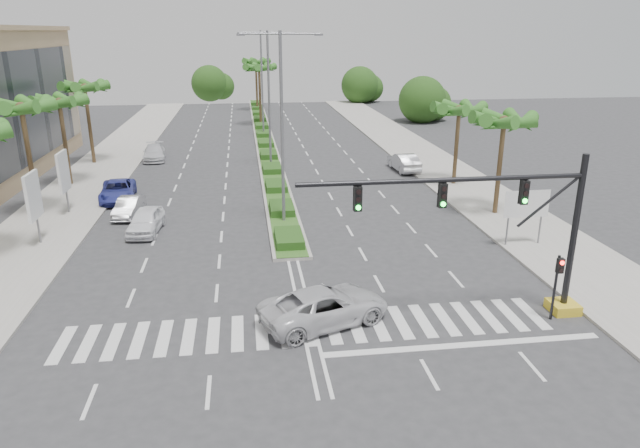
% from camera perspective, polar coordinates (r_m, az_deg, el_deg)
% --- Properties ---
extents(ground, '(160.00, 160.00, 0.00)m').
position_cam_1_polar(ground, '(24.59, -1.13, -10.39)').
color(ground, '#333335').
rests_on(ground, ground).
extents(footpath_right, '(6.00, 120.00, 0.15)m').
position_cam_1_polar(footpath_right, '(46.48, 14.86, 3.30)').
color(footpath_right, gray).
rests_on(footpath_right, ground).
extents(footpath_left, '(6.00, 120.00, 0.15)m').
position_cam_1_polar(footpath_left, '(44.88, -23.97, 1.74)').
color(footpath_left, gray).
rests_on(footpath_left, ground).
extents(median, '(2.20, 75.00, 0.20)m').
position_cam_1_polar(median, '(67.43, -5.61, 8.55)').
color(median, gray).
rests_on(median, ground).
extents(median_grass, '(1.80, 75.00, 0.04)m').
position_cam_1_polar(median_grass, '(67.41, -5.61, 8.65)').
color(median_grass, '#2A5A1E').
rests_on(median_grass, median).
extents(signal_gantry, '(12.60, 1.20, 7.20)m').
position_cam_1_polar(signal_gantry, '(25.77, 19.76, -1.69)').
color(signal_gantry, gold).
rests_on(signal_gantry, ground).
extents(pedestrian_signal, '(0.28, 0.36, 3.00)m').
position_cam_1_polar(pedestrian_signal, '(26.36, 22.66, -4.92)').
color(pedestrian_signal, black).
rests_on(pedestrian_signal, ground).
extents(direction_sign, '(2.70, 0.11, 3.40)m').
position_cam_1_polar(direction_sign, '(34.70, 19.94, 1.68)').
color(direction_sign, slate).
rests_on(direction_sign, ground).
extents(billboard_near, '(0.18, 2.10, 4.35)m').
position_cam_1_polar(billboard_near, '(36.59, -26.76, 2.46)').
color(billboard_near, slate).
rests_on(billboard_near, ground).
extents(billboard_far, '(0.18, 2.10, 4.35)m').
position_cam_1_polar(billboard_far, '(42.13, -24.28, 4.75)').
color(billboard_far, slate).
rests_on(billboard_far, ground).
extents(palm_left_mid, '(4.57, 4.68, 7.95)m').
position_cam_1_polar(palm_left_mid, '(42.07, -27.68, 9.99)').
color(palm_left_mid, brown).
rests_on(palm_left_mid, ground).
extents(palm_left_far, '(4.57, 4.68, 7.35)m').
position_cam_1_polar(palm_left_far, '(49.69, -24.60, 10.79)').
color(palm_left_far, brown).
rests_on(palm_left_far, ground).
extents(palm_left_end, '(4.57, 4.68, 7.75)m').
position_cam_1_polar(palm_left_end, '(57.33, -22.45, 12.31)').
color(palm_left_end, brown).
rests_on(palm_left_end, ground).
extents(palm_right_near, '(4.57, 4.68, 7.05)m').
position_cam_1_polar(palm_right_near, '(39.60, 17.91, 9.50)').
color(palm_right_near, brown).
rests_on(palm_right_near, ground).
extents(palm_right_far, '(4.57, 4.68, 6.75)m').
position_cam_1_polar(palm_right_far, '(46.91, 13.73, 10.83)').
color(palm_right_far, brown).
rests_on(palm_right_far, ground).
extents(palm_median_a, '(4.57, 4.68, 8.05)m').
position_cam_1_polar(palm_median_a, '(76.52, -6.11, 15.08)').
color(palm_median_a, brown).
rests_on(palm_median_a, ground).
extents(palm_median_b, '(4.57, 4.68, 8.05)m').
position_cam_1_polar(palm_median_b, '(91.49, -6.44, 15.66)').
color(palm_median_b, brown).
rests_on(palm_median_b, ground).
extents(streetlight_near, '(5.10, 0.25, 12.00)m').
position_cam_1_polar(streetlight_near, '(35.79, -3.84, 10.43)').
color(streetlight_near, slate).
rests_on(streetlight_near, ground).
extents(streetlight_mid, '(5.10, 0.25, 12.00)m').
position_cam_1_polar(streetlight_mid, '(51.65, -5.14, 12.96)').
color(streetlight_mid, slate).
rests_on(streetlight_mid, ground).
extents(streetlight_far, '(5.10, 0.25, 12.00)m').
position_cam_1_polar(streetlight_far, '(67.58, -5.83, 14.30)').
color(streetlight_far, slate).
rests_on(streetlight_far, ground).
extents(car_parked_a, '(2.13, 4.54, 1.50)m').
position_cam_1_polar(car_parked_a, '(37.11, -17.03, 0.31)').
color(car_parked_a, white).
rests_on(car_parked_a, ground).
extents(car_parked_b, '(1.74, 4.04, 1.29)m').
position_cam_1_polar(car_parked_b, '(40.74, -18.57, 1.62)').
color(car_parked_b, '#AFAEB3').
rests_on(car_parked_b, ground).
extents(car_parked_c, '(3.00, 5.48, 1.46)m').
position_cam_1_polar(car_parked_c, '(44.87, -19.56, 3.15)').
color(car_parked_c, '#313998').
rests_on(car_parked_c, ground).
extents(car_parked_d, '(2.45, 5.12, 1.44)m').
position_cam_1_polar(car_parked_d, '(58.17, -16.23, 6.88)').
color(car_parked_d, silver).
rests_on(car_parked_d, ground).
extents(car_crossing, '(6.24, 4.45, 1.58)m').
position_cam_1_polar(car_crossing, '(24.67, 0.47, -8.21)').
color(car_crossing, silver).
rests_on(car_crossing, ground).
extents(car_right, '(2.00, 4.93, 1.59)m').
position_cam_1_polar(car_right, '(51.96, 8.39, 6.15)').
color(car_right, silver).
rests_on(car_right, ground).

